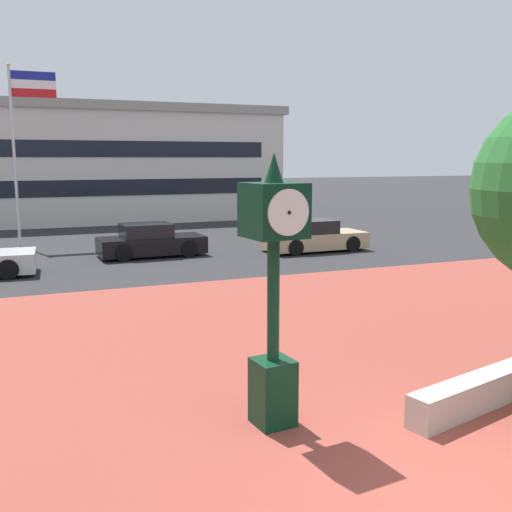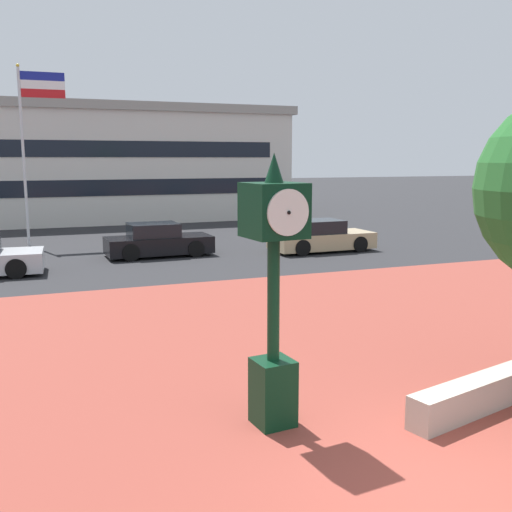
{
  "view_description": "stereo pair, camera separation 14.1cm",
  "coord_description": "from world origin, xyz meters",
  "views": [
    {
      "loc": [
        -4.38,
        -4.93,
        3.72
      ],
      "look_at": [
        -1.46,
        2.25,
        2.44
      ],
      "focal_mm": 41.27,
      "sensor_mm": 36.0,
      "label": 1
    },
    {
      "loc": [
        -4.25,
        -4.98,
        3.72
      ],
      "look_at": [
        -1.46,
        2.25,
        2.44
      ],
      "focal_mm": 41.27,
      "sensor_mm": 36.0,
      "label": 2
    }
  ],
  "objects": [
    {
      "name": "planter_wall",
      "position": [
        2.04,
        1.61,
        0.25
      ],
      "size": [
        3.2,
        1.15,
        0.5
      ],
      "primitive_type": "cube",
      "rotation": [
        0.0,
        0.0,
        0.24
      ],
      "color": "#ADA393",
      "rests_on": "ground"
    },
    {
      "name": "car_street_mid",
      "position": [
        6.72,
        16.16,
        0.57
      ],
      "size": [
        4.19,
        1.91,
        1.28
      ],
      "rotation": [
        0.0,
        0.0,
        4.73
      ],
      "color": "tan",
      "rests_on": "ground"
    },
    {
      "name": "civic_building",
      "position": [
        -3.73,
        36.48,
        3.45
      ],
      "size": [
        30.2,
        16.1,
        6.88
      ],
      "color": "beige",
      "rests_on": "ground"
    },
    {
      "name": "car_street_distant",
      "position": [
        0.28,
        17.33,
        0.57
      ],
      "size": [
        4.05,
        1.89,
        1.28
      ],
      "rotation": [
        0.0,
        0.0,
        4.74
      ],
      "color": "black",
      "rests_on": "ground"
    },
    {
      "name": "street_clock",
      "position": [
        -1.21,
        2.25,
        2.08
      ],
      "size": [
        0.8,
        0.85,
        3.8
      ],
      "rotation": [
        0.0,
        0.0,
        0.1
      ],
      "color": "black",
      "rests_on": "ground"
    },
    {
      "name": "ground_plane",
      "position": [
        0.0,
        0.0,
        0.0
      ],
      "size": [
        200.0,
        200.0,
        0.0
      ],
      "primitive_type": "plane",
      "color": "#262628"
    },
    {
      "name": "flagpole_primary",
      "position": [
        -4.1,
        21.97,
        4.67
      ],
      "size": [
        1.89,
        0.14,
        7.58
      ],
      "color": "silver",
      "rests_on": "ground"
    },
    {
      "name": "plaza_brick_paving",
      "position": [
        0.0,
        4.0,
        0.0
      ],
      "size": [
        44.0,
        15.99,
        0.01
      ],
      "primitive_type": "cube",
      "color": "brown",
      "rests_on": "ground"
    }
  ]
}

